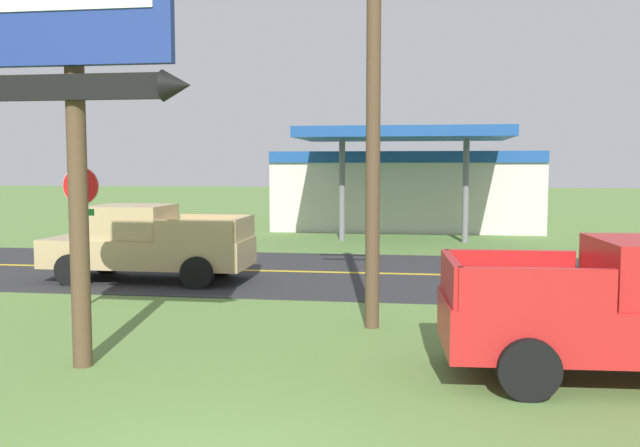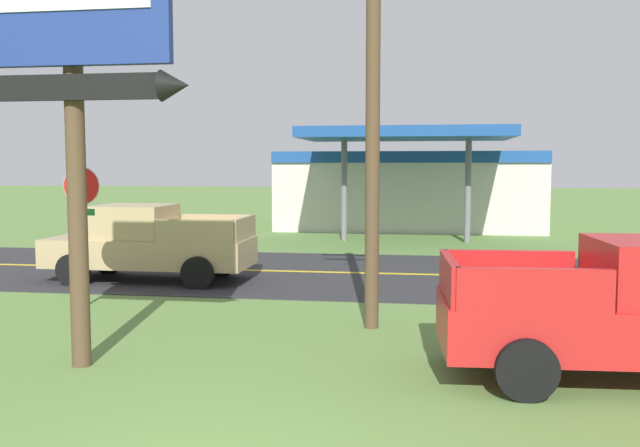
% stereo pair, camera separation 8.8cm
% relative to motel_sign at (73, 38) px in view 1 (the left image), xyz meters
% --- Properties ---
extents(road_asphalt, '(140.00, 8.00, 0.02)m').
position_rel_motel_sign_xyz_m(road_asphalt, '(2.86, 9.47, -4.75)').
color(road_asphalt, '#2B2B2D').
rests_on(road_asphalt, ground).
extents(road_centre_line, '(126.00, 0.20, 0.01)m').
position_rel_motel_sign_xyz_m(road_centre_line, '(2.86, 9.47, -4.74)').
color(road_centre_line, gold).
rests_on(road_centre_line, road_asphalt).
extents(motel_sign, '(3.34, 0.54, 6.86)m').
position_rel_motel_sign_xyz_m(motel_sign, '(0.00, 0.00, 0.00)').
color(motel_sign, brown).
rests_on(motel_sign, ground).
extents(stop_sign, '(0.80, 0.08, 2.95)m').
position_rel_motel_sign_xyz_m(stop_sign, '(-2.13, 4.19, -2.74)').
color(stop_sign, slate).
rests_on(stop_sign, ground).
extents(utility_pole, '(1.90, 0.26, 8.10)m').
position_rel_motel_sign_xyz_m(utility_pole, '(4.01, 3.19, -0.43)').
color(utility_pole, brown).
rests_on(utility_pole, ground).
extents(gas_station, '(12.00, 11.50, 4.40)m').
position_rel_motel_sign_xyz_m(gas_station, '(4.20, 23.40, -2.82)').
color(gas_station, beige).
rests_on(gas_station, ground).
extents(pickup_red_parked_on_lawn, '(5.30, 2.47, 1.96)m').
position_rel_motel_sign_xyz_m(pickup_red_parked_on_lawn, '(7.87, 0.65, -3.80)').
color(pickup_red_parked_on_lawn, red).
rests_on(pickup_red_parked_on_lawn, ground).
extents(pickup_tan_on_road, '(5.20, 2.24, 1.96)m').
position_rel_motel_sign_xyz_m(pickup_tan_on_road, '(-2.09, 7.47, -3.80)').
color(pickup_tan_on_road, tan).
rests_on(pickup_tan_on_road, ground).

